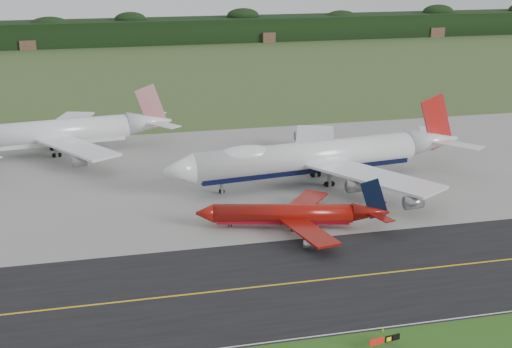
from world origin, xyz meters
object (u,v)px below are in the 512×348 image
object	(u,v)px
jet_ba_747	(317,156)
jet_star_tail	(53,133)
taxiway_sign	(385,340)
jet_red_737	(294,214)

from	to	relation	value
jet_ba_747	jet_star_tail	distance (m)	66.03
jet_ba_747	taxiway_sign	bearing A→B (deg)	-100.37
jet_star_tail	taxiway_sign	distance (m)	109.64
jet_ba_747	jet_star_tail	world-z (taller)	jet_ba_747
jet_ba_747	jet_star_tail	xyz separation A→B (m)	(-55.56, 35.66, -0.68)
jet_red_737	jet_star_tail	bearing A→B (deg)	126.39
jet_ba_747	taxiway_sign	size ratio (longest dim) A/B	15.72
jet_red_737	jet_star_tail	xyz separation A→B (m)	(-43.62, 59.18, 2.62)
jet_star_tail	taxiway_sign	bearing A→B (deg)	-66.48
taxiway_sign	jet_star_tail	bearing A→B (deg)	113.52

